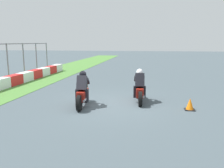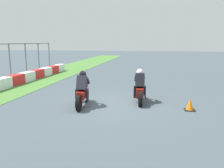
% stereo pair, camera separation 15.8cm
% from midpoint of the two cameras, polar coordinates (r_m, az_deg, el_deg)
% --- Properties ---
extents(ground_plane, '(120.00, 120.00, 0.00)m').
position_cam_midpoint_polar(ground_plane, '(10.12, -0.48, -5.07)').
color(ground_plane, '#434F56').
extents(rider_lane_a, '(2.04, 0.57, 1.51)m').
position_cam_midpoint_polar(rider_lane_a, '(10.42, 6.41, -1.15)').
color(rider_lane_a, black).
rests_on(rider_lane_a, ground_plane).
extents(rider_lane_b, '(2.04, 0.56, 1.51)m').
position_cam_midpoint_polar(rider_lane_b, '(9.75, -7.77, -1.98)').
color(rider_lane_b, black).
rests_on(rider_lane_b, ground_plane).
extents(traffic_cone, '(0.40, 0.40, 0.49)m').
position_cam_midpoint_polar(traffic_cone, '(9.73, 18.37, -4.88)').
color(traffic_cone, black).
rests_on(traffic_cone, ground_plane).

